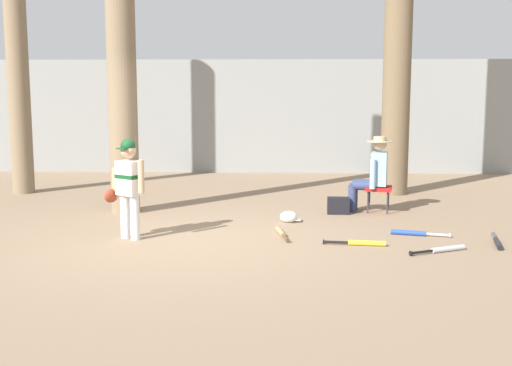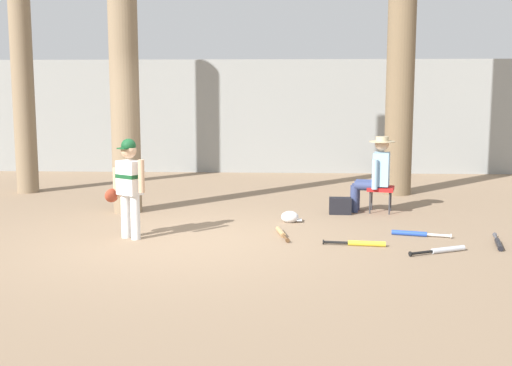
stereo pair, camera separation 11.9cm
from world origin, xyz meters
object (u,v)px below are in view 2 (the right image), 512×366
object	(u,v)px
tree_far_left	(21,53)
bat_aluminum_silver	(444,250)
tree_behind_spectator	(401,44)
bat_black_composite	(498,243)
bat_yellow_trainer	(362,243)
seated_spectator	(375,172)
bat_wood_tan	(281,233)
bat_blue_youth	(414,234)
folding_stool	(381,190)
tree_near_player	(123,24)
young_ballplayer	(128,182)
handbag_beside_stool	(340,206)
batting_helmet_white	(290,217)

from	to	relation	value
tree_far_left	bat_aluminum_silver	size ratio (longest dim) A/B	7.93
tree_behind_spectator	bat_black_composite	world-z (taller)	tree_behind_spectator
tree_behind_spectator	bat_yellow_trainer	world-z (taller)	tree_behind_spectator
seated_spectator	bat_wood_tan	xyz separation A→B (m)	(-1.45, -1.73, -0.61)
bat_blue_youth	bat_aluminum_silver	distance (m)	0.90
folding_stool	bat_blue_youth	xyz separation A→B (m)	(0.21, -1.67, -0.33)
tree_behind_spectator	bat_wood_tan	xyz separation A→B (m)	(-2.11, -3.56, -2.72)
bat_aluminum_silver	bat_black_composite	size ratio (longest dim) A/B	0.92
tree_behind_spectator	tree_far_left	distance (m)	6.96
tree_near_player	bat_blue_youth	world-z (taller)	tree_near_player
tree_near_player	tree_far_left	world-z (taller)	tree_near_player
tree_near_player	seated_spectator	distance (m)	4.53
bat_aluminum_silver	young_ballplayer	bearing A→B (deg)	171.88
tree_behind_spectator	bat_yellow_trainer	xyz separation A→B (m)	(-1.11, -4.12, -2.72)
young_ballplayer	bat_blue_youth	world-z (taller)	young_ballplayer
bat_yellow_trainer	bat_wood_tan	world-z (taller)	same
tree_near_player	folding_stool	size ratio (longest dim) A/B	13.63
tree_near_player	seated_spectator	size ratio (longest dim) A/B	5.42
young_ballplayer	tree_far_left	world-z (taller)	tree_far_left
handbag_beside_stool	bat_blue_youth	xyz separation A→B (m)	(0.86, -1.49, -0.10)
tree_near_player	bat_blue_youth	size ratio (longest dim) A/B	8.60
handbag_beside_stool	tree_far_left	world-z (taller)	tree_far_left
tree_behind_spectator	batting_helmet_white	distance (m)	4.29
tree_behind_spectator	bat_yellow_trainer	bearing A→B (deg)	-105.11
tree_far_left	young_ballplayer	bearing A→B (deg)	-52.40
tree_far_left	batting_helmet_white	distance (m)	6.12
young_ballplayer	tree_near_player	bearing A→B (deg)	104.66
tree_near_player	bat_wood_tan	xyz separation A→B (m)	(2.46, -1.55, -2.89)
bat_blue_youth	folding_stool	bearing A→B (deg)	97.14
tree_behind_spectator	tree_far_left	world-z (taller)	tree_behind_spectator
bat_blue_youth	bat_aluminum_silver	world-z (taller)	same
tree_near_player	bat_aluminum_silver	size ratio (longest dim) A/B	8.88
young_ballplayer	tree_far_left	size ratio (longest dim) A/B	0.22
tree_far_left	bat_aluminum_silver	distance (m)	8.42
tree_near_player	bat_yellow_trainer	bearing A→B (deg)	-31.31
handbag_beside_stool	bat_aluminum_silver	distance (m)	2.59
tree_near_player	tree_behind_spectator	bearing A→B (deg)	23.77
tree_near_player	batting_helmet_white	distance (m)	3.90
tree_near_player	folding_stool	world-z (taller)	tree_near_player
bat_wood_tan	batting_helmet_white	bearing A→B (deg)	82.32
tree_behind_spectator	tree_near_player	bearing A→B (deg)	-156.23
seated_spectator	batting_helmet_white	xyz separation A→B (m)	(-1.33, -0.86, -0.57)
folding_stool	batting_helmet_white	world-z (taller)	folding_stool
folding_stool	batting_helmet_white	xyz separation A→B (m)	(-1.43, -0.84, -0.29)
seated_spectator	bat_aluminum_silver	size ratio (longest dim) A/B	1.64
bat_yellow_trainer	tree_far_left	bearing A→B (deg)	145.69
tree_near_player	bat_blue_youth	xyz separation A→B (m)	(4.21, -1.52, -2.89)
bat_aluminum_silver	bat_wood_tan	distance (m)	2.12
folding_stool	bat_aluminum_silver	distance (m)	2.60
young_ballplayer	handbag_beside_stool	world-z (taller)	young_ballplayer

